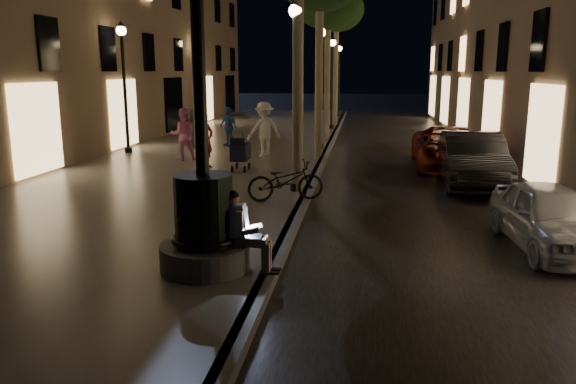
% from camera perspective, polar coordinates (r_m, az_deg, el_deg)
% --- Properties ---
extents(ground, '(120.00, 120.00, 0.00)m').
position_cam_1_polar(ground, '(21.38, 3.82, 3.51)').
color(ground, black).
rests_on(ground, ground).
extents(cobble_lane, '(6.00, 45.00, 0.02)m').
position_cam_1_polar(cobble_lane, '(21.40, 11.87, 3.31)').
color(cobble_lane, black).
rests_on(cobble_lane, ground).
extents(promenade, '(8.00, 45.00, 0.20)m').
position_cam_1_polar(promenade, '(21.99, -6.66, 3.96)').
color(promenade, '#67615B').
rests_on(promenade, ground).
extents(curb_strip, '(0.25, 45.00, 0.20)m').
position_cam_1_polar(curb_strip, '(21.37, 3.82, 3.77)').
color(curb_strip, '#59595B').
rests_on(curb_strip, ground).
extents(fountain_lamppost, '(1.40, 1.40, 5.21)m').
position_cam_1_polar(fountain_lamppost, '(8.68, -8.58, -1.42)').
color(fountain_lamppost, '#59595B').
rests_on(fountain_lamppost, promenade).
extents(seated_man_laptop, '(0.90, 0.30, 1.27)m').
position_cam_1_polar(seated_man_laptop, '(8.61, -4.60, -3.69)').
color(seated_man_laptop, '#9B8E6E').
rests_on(seated_man_laptop, promenade).
extents(tree_third, '(3.00, 3.00, 7.20)m').
position_cam_1_polar(tree_third, '(26.30, 4.11, 18.55)').
color(tree_third, '#6B604C').
rests_on(tree_third, promenade).
extents(tree_far, '(3.00, 3.00, 7.50)m').
position_cam_1_polar(tree_far, '(32.29, 4.97, 17.88)').
color(tree_far, '#6B604C').
rests_on(tree_far, promenade).
extents(lamp_curb_a, '(0.36, 0.36, 4.81)m').
position_cam_1_polar(lamp_curb_a, '(14.19, 0.81, 12.23)').
color(lamp_curb_a, black).
rests_on(lamp_curb_a, promenade).
extents(lamp_curb_b, '(0.36, 0.36, 4.81)m').
position_cam_1_polar(lamp_curb_b, '(22.15, 3.32, 12.22)').
color(lamp_curb_b, black).
rests_on(lamp_curb_b, promenade).
extents(lamp_curb_c, '(0.36, 0.36, 4.81)m').
position_cam_1_polar(lamp_curb_c, '(30.14, 4.51, 12.21)').
color(lamp_curb_c, black).
rests_on(lamp_curb_c, promenade).
extents(lamp_curb_d, '(0.36, 0.36, 4.81)m').
position_cam_1_polar(lamp_curb_d, '(38.13, 5.20, 12.20)').
color(lamp_curb_d, black).
rests_on(lamp_curb_d, promenade).
extents(lamp_left_b, '(0.36, 0.36, 4.81)m').
position_cam_1_polar(lamp_left_b, '(21.93, -16.36, 11.76)').
color(lamp_left_b, black).
rests_on(lamp_left_b, promenade).
extents(lamp_left_c, '(0.36, 0.36, 4.81)m').
position_cam_1_polar(lamp_left_c, '(31.35, -8.86, 12.10)').
color(lamp_left_c, black).
rests_on(lamp_left_c, promenade).
extents(stroller, '(0.49, 1.15, 1.18)m').
position_cam_1_polar(stroller, '(17.27, -4.86, 4.05)').
color(stroller, black).
rests_on(stroller, promenade).
extents(car_front, '(1.67, 3.67, 1.22)m').
position_cam_1_polar(car_front, '(11.37, 25.12, -2.31)').
color(car_front, '#B1B4BA').
rests_on(car_front, ground).
extents(car_second, '(1.82, 4.68, 1.52)m').
position_cam_1_polar(car_second, '(16.75, 18.21, 3.12)').
color(car_second, black).
rests_on(car_second, ground).
extents(car_third, '(2.43, 5.05, 1.39)m').
position_cam_1_polar(car_third, '(19.64, 16.17, 4.32)').
color(car_third, maroon).
rests_on(car_third, ground).
extents(pedestrian_red, '(0.66, 0.76, 1.74)m').
position_cam_1_polar(pedestrian_red, '(18.01, -8.40, 5.20)').
color(pedestrian_red, '#B02723').
rests_on(pedestrian_red, promenade).
extents(pedestrian_pink, '(1.04, 0.93, 1.78)m').
position_cam_1_polar(pedestrian_pink, '(19.68, -10.59, 5.77)').
color(pedestrian_pink, '#CD6CA2').
rests_on(pedestrian_pink, promenade).
extents(pedestrian_white, '(1.45, 1.29, 1.95)m').
position_cam_1_polar(pedestrian_white, '(20.23, -2.42, 6.39)').
color(pedestrian_white, silver).
rests_on(pedestrian_white, promenade).
extents(pedestrian_blue, '(0.99, 0.87, 1.61)m').
position_cam_1_polar(pedestrian_blue, '(23.17, -6.08, 6.64)').
color(pedestrian_blue, '#27588F').
rests_on(pedestrian_blue, promenade).
extents(pedestrian_dark, '(0.52, 0.78, 1.56)m').
position_cam_1_polar(pedestrian_dark, '(22.76, -9.91, 6.38)').
color(pedestrian_dark, '#38393E').
rests_on(pedestrian_dark, promenade).
extents(bicycle, '(1.94, 1.22, 0.96)m').
position_cam_1_polar(bicycle, '(13.30, -0.25, 1.16)').
color(bicycle, black).
rests_on(bicycle, promenade).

